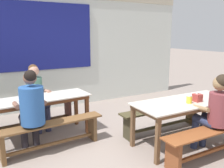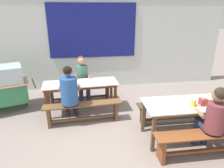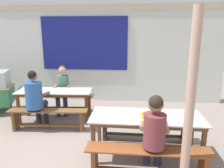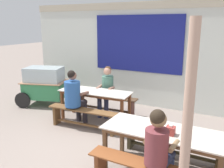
% 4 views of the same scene
% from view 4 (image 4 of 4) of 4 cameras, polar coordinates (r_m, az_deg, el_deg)
% --- Properties ---
extents(ground_plane, '(40.00, 40.00, 0.00)m').
position_cam_4_polar(ground_plane, '(4.86, -3.56, -14.13)').
color(ground_plane, gray).
extents(backdrop_wall, '(7.54, 0.23, 2.85)m').
position_cam_4_polar(backdrop_wall, '(6.84, 8.22, 7.20)').
color(backdrop_wall, silver).
rests_on(backdrop_wall, ground_plane).
extents(dining_table_far, '(1.75, 0.71, 0.74)m').
position_cam_4_polar(dining_table_far, '(5.80, -3.96, -2.40)').
color(dining_table_far, silver).
rests_on(dining_table_far, ground_plane).
extents(dining_table_near, '(1.83, 0.76, 0.74)m').
position_cam_4_polar(dining_table_near, '(3.83, 11.86, -11.46)').
color(dining_table_near, beige).
rests_on(dining_table_near, ground_plane).
extents(bench_far_back, '(1.72, 0.39, 0.46)m').
position_cam_4_polar(bench_far_back, '(6.38, -1.56, -4.05)').
color(bench_far_back, '#4E3723').
rests_on(bench_far_back, ground_plane).
extents(bench_far_front, '(1.69, 0.36, 0.46)m').
position_cam_4_polar(bench_far_front, '(5.45, -6.66, -7.37)').
color(bench_far_front, brown).
rests_on(bench_far_front, ground_plane).
extents(bench_near_back, '(1.77, 0.30, 0.46)m').
position_cam_4_polar(bench_near_back, '(4.47, 13.74, -12.65)').
color(bench_near_back, '#433C24').
rests_on(bench_near_back, ground_plane).
extents(food_cart, '(1.65, 1.19, 1.09)m').
position_cam_4_polar(food_cart, '(7.20, -15.53, 0.09)').
color(food_cart, '#348652').
rests_on(food_cart, ground_plane).
extents(person_center_facing, '(0.44, 0.56, 1.24)m').
position_cam_4_polar(person_center_facing, '(6.17, -1.27, -0.93)').
color(person_center_facing, '#2E3352').
rests_on(person_center_facing, ground_plane).
extents(person_left_back_turned, '(0.46, 0.57, 1.31)m').
position_cam_4_polar(person_left_back_turned, '(5.50, -8.84, -2.55)').
color(person_left_back_turned, '#26232A').
rests_on(person_left_back_turned, ground_plane).
extents(person_near_front, '(0.44, 0.55, 1.26)m').
position_cam_4_polar(person_near_front, '(3.36, 10.81, -14.08)').
color(person_near_front, '#2A3353').
rests_on(person_near_front, ground_plane).
extents(tissue_box, '(0.12, 0.12, 0.15)m').
position_cam_4_polar(tissue_box, '(3.65, 13.49, -10.53)').
color(tissue_box, '#9F3833').
rests_on(tissue_box, dining_table_near).
extents(condiment_jar, '(0.09, 0.09, 0.13)m').
position_cam_4_polar(condiment_jar, '(3.69, 10.54, -10.11)').
color(condiment_jar, yellow).
rests_on(condiment_jar, dining_table_near).
extents(wooden_support_post, '(0.12, 0.12, 2.36)m').
position_cam_4_polar(wooden_support_post, '(2.86, 17.14, -9.44)').
color(wooden_support_post, tan).
rests_on(wooden_support_post, ground_plane).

